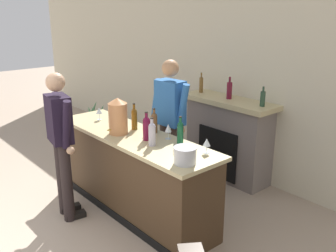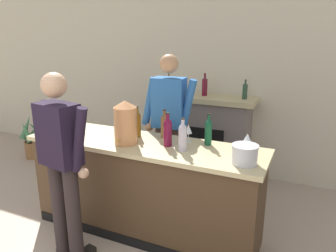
{
  "view_description": "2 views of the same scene",
  "coord_description": "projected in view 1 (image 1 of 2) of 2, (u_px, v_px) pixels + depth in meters",
  "views": [
    {
      "loc": [
        3.58,
        -0.2,
        2.43
      ],
      "look_at": [
        0.18,
        2.75,
        1.0
      ],
      "focal_mm": 40.0,
      "sensor_mm": 36.0,
      "label": 1
    },
    {
      "loc": [
        1.67,
        -0.49,
        2.08
      ],
      "look_at": [
        0.29,
        2.53,
        1.1
      ],
      "focal_mm": 35.0,
      "sensor_mm": 36.0,
      "label": 2
    }
  ],
  "objects": [
    {
      "name": "wine_glass_front_left",
      "position": [
        207.0,
        143.0,
        3.8
      ],
      "size": [
        0.08,
        0.08,
        0.16
      ],
      "color": "silver",
      "rests_on": "bar_counter"
    },
    {
      "name": "wine_glass_mid_counter",
      "position": [
        99.0,
        111.0,
        4.94
      ],
      "size": [
        0.08,
        0.08,
        0.16
      ],
      "color": "silver",
      "rests_on": "bar_counter"
    },
    {
      "name": "copper_dispenser",
      "position": [
        118.0,
        116.0,
        4.37
      ],
      "size": [
        0.23,
        0.27,
        0.43
      ],
      "color": "tan",
      "rests_on": "bar_counter"
    },
    {
      "name": "person_customer",
      "position": [
        61.0,
        141.0,
        4.28
      ],
      "size": [
        0.65,
        0.35,
        1.76
      ],
      "color": "#2C2222",
      "rests_on": "ground_plane"
    },
    {
      "name": "wine_bottle_burgundy_dark",
      "position": [
        154.0,
        122.0,
        4.42
      ],
      "size": [
        0.08,
        0.08,
        0.3
      ],
      "color": "brown",
      "rests_on": "bar_counter"
    },
    {
      "name": "wine_glass_near_bucket",
      "position": [
        168.0,
        128.0,
        4.21
      ],
      "size": [
        0.08,
        0.08,
        0.18
      ],
      "color": "silver",
      "rests_on": "bar_counter"
    },
    {
      "name": "wine_bottle_riesling_slim",
      "position": [
        152.0,
        133.0,
        4.01
      ],
      "size": [
        0.08,
        0.08,
        0.32
      ],
      "color": "#B1AABB",
      "rests_on": "bar_counter"
    },
    {
      "name": "wine_bottle_merlot_tall",
      "position": [
        134.0,
        118.0,
        4.55
      ],
      "size": [
        0.07,
        0.07,
        0.33
      ],
      "color": "brown",
      "rests_on": "bar_counter"
    },
    {
      "name": "potted_plant_corner",
      "position": [
        96.0,
        121.0,
        7.25
      ],
      "size": [
        0.4,
        0.4,
        0.72
      ],
      "color": "olive",
      "rests_on": "ground_plane"
    },
    {
      "name": "wine_bottle_rose_blush",
      "position": [
        180.0,
        132.0,
        4.05
      ],
      "size": [
        0.07,
        0.07,
        0.31
      ],
      "color": "#0E4629",
      "rests_on": "bar_counter"
    },
    {
      "name": "bar_counter",
      "position": [
        134.0,
        173.0,
        4.55
      ],
      "size": [
        2.45,
        0.69,
        1.0
      ],
      "color": "#45301D",
      "rests_on": "ground_plane"
    },
    {
      "name": "wall_back_panel",
      "position": [
        229.0,
        81.0,
        5.59
      ],
      "size": [
        12.0,
        0.07,
        2.75
      ],
      "color": "beige",
      "rests_on": "ground_plane"
    },
    {
      "name": "ice_bucket_steel",
      "position": [
        185.0,
        155.0,
        3.56
      ],
      "size": [
        0.23,
        0.23,
        0.17
      ],
      "color": "silver",
      "rests_on": "bar_counter"
    },
    {
      "name": "person_bartender",
      "position": [
        170.0,
        124.0,
        4.74
      ],
      "size": [
        0.66,
        0.32,
        1.83
      ],
      "color": "brown",
      "rests_on": "ground_plane"
    },
    {
      "name": "wine_bottle_port_short",
      "position": [
        147.0,
        127.0,
        4.18
      ],
      "size": [
        0.08,
        0.08,
        0.33
      ],
      "color": "maroon",
      "rests_on": "bar_counter"
    },
    {
      "name": "fireplace_stone",
      "position": [
        228.0,
        138.0,
        5.48
      ],
      "size": [
        1.45,
        0.52,
        1.51
      ],
      "color": "slate",
      "rests_on": "ground_plane"
    }
  ]
}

